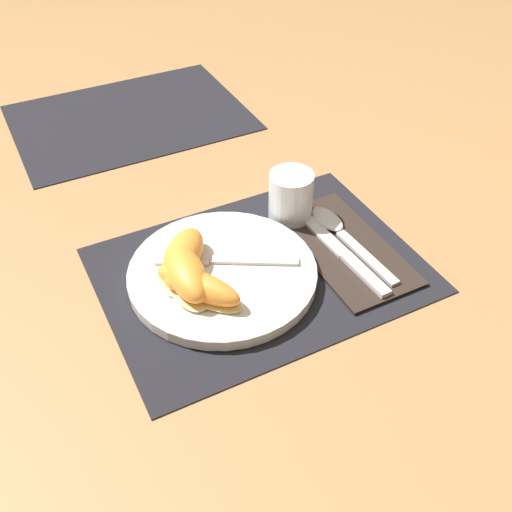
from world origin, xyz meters
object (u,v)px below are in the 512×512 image
object	(u,v)px
citrus_wedge_0	(183,256)
citrus_wedge_1	(179,264)
citrus_wedge_2	(185,273)
knife	(338,248)
spoon	(337,229)
fork	(216,259)
juice_glass	(291,199)
plate	(223,274)
citrus_wedge_3	(198,287)

from	to	relation	value
citrus_wedge_0	citrus_wedge_1	size ratio (longest dim) A/B	1.04
citrus_wedge_2	citrus_wedge_1	bearing A→B (deg)	88.06
knife	spoon	world-z (taller)	spoon
fork	juice_glass	bearing A→B (deg)	20.56
plate	knife	distance (m)	0.17
citrus_wedge_0	citrus_wedge_3	size ratio (longest dim) A/B	0.90
plate	citrus_wedge_0	xyz separation A→B (m)	(-0.04, 0.03, 0.02)
knife	citrus_wedge_1	distance (m)	0.23
knife	citrus_wedge_0	bearing A→B (deg)	165.16
spoon	fork	bearing A→B (deg)	177.24
knife	citrus_wedge_3	distance (m)	0.22
citrus_wedge_1	citrus_wedge_2	distance (m)	0.02
citrus_wedge_3	juice_glass	bearing A→B (deg)	28.63
spoon	citrus_wedge_1	bearing A→B (deg)	177.64
fork	citrus_wedge_2	bearing A→B (deg)	-156.49
knife	plate	bearing A→B (deg)	171.84
citrus_wedge_3	knife	bearing A→B (deg)	1.68
knife	citrus_wedge_0	xyz separation A→B (m)	(-0.21, 0.06, 0.03)
plate	citrus_wedge_0	distance (m)	0.06
fork	citrus_wedge_1	xyz separation A→B (m)	(-0.05, 0.00, 0.01)
fork	citrus_wedge_3	world-z (taller)	citrus_wedge_3
plate	citrus_wedge_1	xyz separation A→B (m)	(-0.05, 0.02, 0.02)
knife	citrus_wedge_1	bearing A→B (deg)	168.44
citrus_wedge_0	citrus_wedge_2	bearing A→B (deg)	-108.13
plate	knife	xyz separation A→B (m)	(0.17, -0.02, -0.00)
spoon	knife	bearing A→B (deg)	-122.43
juice_glass	citrus_wedge_3	bearing A→B (deg)	-151.37
spoon	citrus_wedge_0	world-z (taller)	citrus_wedge_0
juice_glass	citrus_wedge_3	world-z (taller)	juice_glass
fork	citrus_wedge_0	world-z (taller)	citrus_wedge_0
spoon	citrus_wedge_2	distance (m)	0.25
citrus_wedge_0	citrus_wedge_2	distance (m)	0.04
fork	citrus_wedge_0	distance (m)	0.05
plate	citrus_wedge_2	distance (m)	0.06
plate	juice_glass	size ratio (longest dim) A/B	3.32
citrus_wedge_0	plate	bearing A→B (deg)	-37.07
knife	citrus_wedge_0	world-z (taller)	citrus_wedge_0
fork	citrus_wedge_0	xyz separation A→B (m)	(-0.04, 0.01, 0.01)
plate	spoon	distance (m)	0.19
citrus_wedge_1	juice_glass	bearing A→B (deg)	15.33
plate	juice_glass	world-z (taller)	juice_glass
juice_glass	spoon	size ratio (longest dim) A/B	0.40
juice_glass	knife	xyz separation A→B (m)	(0.02, -0.10, -0.03)
fork	spoon	bearing A→B (deg)	-2.76
fork	citrus_wedge_1	size ratio (longest dim) A/B	1.62
plate	fork	bearing A→B (deg)	91.59
spoon	plate	bearing A→B (deg)	-176.71
citrus_wedge_0	citrus_wedge_3	bearing A→B (deg)	-94.86
citrus_wedge_2	citrus_wedge_3	xyz separation A→B (m)	(0.01, -0.03, -0.00)
knife	spoon	size ratio (longest dim) A/B	1.21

